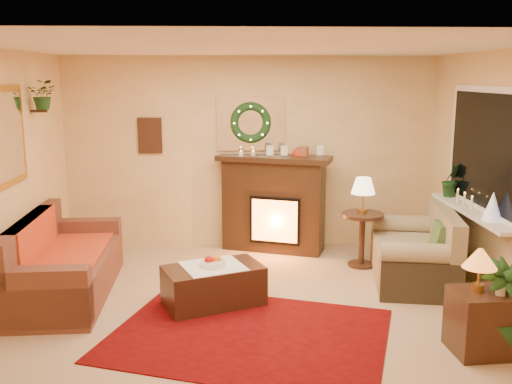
{
  "coord_description": "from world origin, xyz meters",
  "views": [
    {
      "loc": [
        -0.23,
        -5.45,
        2.34
      ],
      "look_at": [
        0.0,
        0.35,
        1.15
      ],
      "focal_mm": 40.0,
      "sensor_mm": 36.0,
      "label": 1
    }
  ],
  "objects_px": {
    "sofa": "(66,257)",
    "end_table_square": "(479,323)",
    "fireplace": "(274,210)",
    "loveseat": "(413,246)",
    "coffee_table": "(213,286)",
    "side_table_round": "(362,241)"
  },
  "relations": [
    {
      "from": "sofa",
      "to": "end_table_square",
      "type": "height_order",
      "value": "sofa"
    },
    {
      "from": "fireplace",
      "to": "end_table_square",
      "type": "relative_size",
      "value": 2.44
    },
    {
      "from": "loveseat",
      "to": "end_table_square",
      "type": "bearing_deg",
      "value": -79.54
    },
    {
      "from": "loveseat",
      "to": "coffee_table",
      "type": "relative_size",
      "value": 1.48
    },
    {
      "from": "fireplace",
      "to": "end_table_square",
      "type": "distance_m",
      "value": 3.42
    },
    {
      "from": "end_table_square",
      "to": "fireplace",
      "type": "bearing_deg",
      "value": 117.08
    },
    {
      "from": "fireplace",
      "to": "coffee_table",
      "type": "xyz_separation_m",
      "value": [
        -0.75,
        -1.91,
        -0.34
      ]
    },
    {
      "from": "fireplace",
      "to": "loveseat",
      "type": "xyz_separation_m",
      "value": [
        1.53,
        -1.27,
        -0.13
      ]
    },
    {
      "from": "sofa",
      "to": "side_table_round",
      "type": "distance_m",
      "value": 3.5
    },
    {
      "from": "coffee_table",
      "to": "loveseat",
      "type": "bearing_deg",
      "value": -6.29
    },
    {
      "from": "fireplace",
      "to": "loveseat",
      "type": "bearing_deg",
      "value": -20.65
    },
    {
      "from": "end_table_square",
      "to": "coffee_table",
      "type": "height_order",
      "value": "end_table_square"
    },
    {
      "from": "loveseat",
      "to": "side_table_round",
      "type": "height_order",
      "value": "loveseat"
    },
    {
      "from": "loveseat",
      "to": "fireplace",
      "type": "bearing_deg",
      "value": 149.91
    },
    {
      "from": "sofa",
      "to": "coffee_table",
      "type": "xyz_separation_m",
      "value": [
        1.59,
        -0.35,
        -0.22
      ]
    },
    {
      "from": "side_table_round",
      "to": "end_table_square",
      "type": "relative_size",
      "value": 1.23
    },
    {
      "from": "sofa",
      "to": "side_table_round",
      "type": "bearing_deg",
      "value": 11.47
    },
    {
      "from": "loveseat",
      "to": "coffee_table",
      "type": "height_order",
      "value": "loveseat"
    },
    {
      "from": "loveseat",
      "to": "end_table_square",
      "type": "distance_m",
      "value": 1.77
    },
    {
      "from": "side_table_round",
      "to": "end_table_square",
      "type": "distance_m",
      "value": 2.35
    },
    {
      "from": "side_table_round",
      "to": "end_table_square",
      "type": "height_order",
      "value": "side_table_round"
    },
    {
      "from": "loveseat",
      "to": "end_table_square",
      "type": "xyz_separation_m",
      "value": [
        0.02,
        -1.76,
        -0.15
      ]
    }
  ]
}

